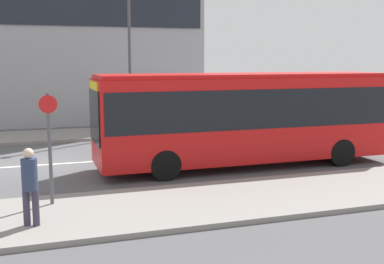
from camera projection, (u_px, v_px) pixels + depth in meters
The scene contains 9 objects.
ground_plane at pixel (32, 166), 16.90m from camera, with size 120.00×120.00×0.00m, color #4F4F51.
sidewalk_near at pixel (34, 220), 11.04m from camera, with size 44.00×3.50×0.13m.
sidewalk_far at pixel (31, 137), 22.75m from camera, with size 44.00×3.50×0.13m.
lane_centerline at pixel (32, 166), 16.90m from camera, with size 41.80×0.16×0.01m.
city_bus at pixel (245, 113), 16.60m from camera, with size 10.32×2.48×3.22m.
parked_car_0 at pixel (353, 119), 24.88m from camera, with size 4.22×1.87×1.27m.
pedestrian_near_stop at pixel (30, 182), 10.31m from camera, with size 0.34×0.34×1.71m.
bus_stop_sign at pixel (50, 140), 11.78m from camera, with size 0.44×0.12×2.77m.
street_lamp at pixel (129, 31), 22.66m from camera, with size 0.36×0.36×8.15m.
Camera 1 is at (0.06, -17.46, 3.72)m, focal length 45.00 mm.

